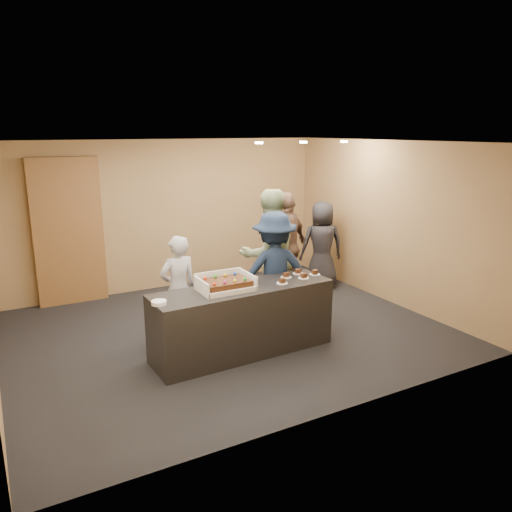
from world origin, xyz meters
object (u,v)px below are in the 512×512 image
Objects in this scene: storage_cabinet at (68,232)px; person_dark_suit at (322,245)px; person_navy_man at (274,272)px; person_server_grey at (178,288)px; person_brown_extra at (287,246)px; sheet_cake at (226,283)px; cake_box at (225,286)px; plate_stack at (159,303)px; person_sage_man at (269,254)px; serving_counter at (243,320)px.

storage_cabinet is 1.51× the size of person_dark_suit.
person_navy_man is 2.21m from person_dark_suit.
person_dark_suit is at bearing -168.92° from person_server_grey.
person_brown_extra reaches higher than person_navy_man.
sheet_cake is at bearing 51.60° from person_dark_suit.
person_brown_extra is (2.23, 0.74, 0.19)m from person_server_grey.
person_brown_extra is at bearing -114.70° from person_navy_man.
cake_box is at bearing 106.87° from person_server_grey.
person_brown_extra reaches higher than plate_stack.
person_sage_man is (2.11, 1.12, 0.08)m from plate_stack.
person_dark_suit is at bearing -152.54° from person_sage_man.
cake_box is at bearing 12.06° from person_brown_extra.
storage_cabinet is at bearing -72.31° from person_server_grey.
person_server_grey is at bearing 2.10° from person_navy_man.
person_navy_man reaches higher than serving_counter.
person_brown_extra is at bearing 39.10° from cake_box.
cake_box reaches higher than sheet_cake.
person_sage_man is 0.55m from person_navy_man.
storage_cabinet is at bearing 113.88° from cake_box.
person_server_grey is 0.92× the size of person_dark_suit.
serving_counter is 1.20× the size of person_sage_man.
storage_cabinet is at bearing 0.93° from person_dark_suit.
sheet_cake is at bearing 40.66° from person_sage_man.
sheet_cake is at bearing 178.12° from serving_counter.
person_navy_man is (1.35, -0.31, 0.13)m from person_server_grey.
person_brown_extra is 1.15× the size of person_dark_suit.
person_sage_man reaches higher than person_dark_suit.
person_dark_suit is (1.79, 1.30, -0.06)m from person_navy_man.
person_navy_man reaches higher than person_server_grey.
person_brown_extra is (0.68, 0.55, -0.07)m from person_sage_man.
person_server_grey is at bearing 7.87° from person_sage_man.
person_brown_extra is at bearing -167.91° from person_server_grey.
person_brown_extra is at bearing -25.92° from storage_cabinet.
storage_cabinet is 3.65m from person_brown_extra.
person_brown_extra is at bearing 33.76° from person_dark_suit.
person_dark_suit reaches higher than person_server_grey.
person_server_grey is at bearing 58.47° from plate_stack.
serving_counter is 0.60m from sheet_cake.
storage_cabinet is 3.31m from plate_stack.
sheet_cake is (-0.00, -0.02, 0.05)m from cake_box.
person_brown_extra is at bearing -140.07° from person_sage_man.
person_navy_man is at bearing 25.39° from cake_box.
serving_counter is 3.62m from storage_cabinet.
person_brown_extra is (1.89, 1.56, -0.07)m from sheet_cake.
person_navy_man reaches higher than plate_stack.
person_navy_man is (1.01, 0.50, -0.13)m from sheet_cake.
person_dark_suit is (0.91, 0.24, -0.12)m from person_brown_extra.
cake_box is at bearing 172.07° from serving_counter.
person_sage_man is at bearing 39.12° from cake_box.
sheet_cake is 0.29× the size of person_sage_man.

